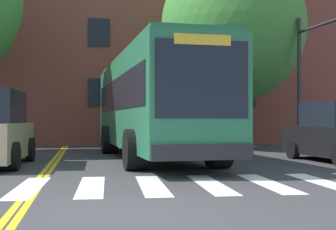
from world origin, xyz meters
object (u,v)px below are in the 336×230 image
at_px(car_red_behind_bus, 114,128).
at_px(street_tree_curbside_large, 233,28).
at_px(traffic_light_near_corner, 322,59).
at_px(city_bus, 152,102).

distance_m(car_red_behind_bus, street_tree_curbside_large, 9.38).
distance_m(car_red_behind_bus, traffic_light_near_corner, 13.14).
height_order(city_bus, street_tree_curbside_large, street_tree_curbside_large).
bearing_deg(car_red_behind_bus, street_tree_curbside_large, -52.91).
bearing_deg(traffic_light_near_corner, street_tree_curbside_large, 114.63).
bearing_deg(street_tree_curbside_large, traffic_light_near_corner, -65.37).
bearing_deg(city_bus, traffic_light_near_corner, -1.14).
relative_size(city_bus, car_red_behind_bus, 2.74).
xyz_separation_m(car_red_behind_bus, street_tree_curbside_large, (4.92, -6.50, 4.63)).
bearing_deg(street_tree_curbside_large, car_red_behind_bus, 127.09).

